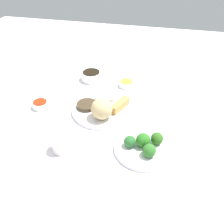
# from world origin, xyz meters

# --- Properties ---
(tabletop) EXTENTS (2.20, 2.20, 0.02)m
(tabletop) POSITION_xyz_m (0.00, 0.00, 0.01)
(tabletop) COLOR white
(tabletop) RESTS_ON ground
(main_plate) EXTENTS (0.26, 0.26, 0.02)m
(main_plate) POSITION_xyz_m (0.01, 0.04, 0.03)
(main_plate) COLOR white
(main_plate) RESTS_ON tabletop
(rice_scoop) EXTENTS (0.08, 0.08, 0.08)m
(rice_scoop) POSITION_xyz_m (0.08, 0.06, 0.08)
(rice_scoop) COLOR tan
(rice_scoop) RESTS_ON main_plate
(spring_roll) EXTENTS (0.10, 0.06, 0.03)m
(spring_roll) POSITION_xyz_m (-0.00, 0.11, 0.05)
(spring_roll) COLOR tan
(spring_roll) RESTS_ON main_plate
(crab_rangoon_wonton) EXTENTS (0.08, 0.09, 0.02)m
(crab_rangoon_wonton) POSITION_xyz_m (-0.06, 0.03, 0.04)
(crab_rangoon_wonton) COLOR beige
(crab_rangoon_wonton) RESTS_ON main_plate
(stir_fry_heap) EXTENTS (0.08, 0.08, 0.02)m
(stir_fry_heap) POSITION_xyz_m (0.02, -0.02, 0.04)
(stir_fry_heap) COLOR #423422
(stir_fry_heap) RESTS_ON main_plate
(broccoli_plate) EXTENTS (0.20, 0.20, 0.01)m
(broccoli_plate) POSITION_xyz_m (0.20, 0.23, 0.03)
(broccoli_plate) COLOR white
(broccoli_plate) RESTS_ON tabletop
(broccoli_floret_0) EXTENTS (0.05, 0.05, 0.05)m
(broccoli_floret_0) POSITION_xyz_m (0.19, 0.23, 0.06)
(broccoli_floret_0) COLOR #2A731F
(broccoli_floret_0) RESTS_ON broccoli_plate
(broccoli_floret_1) EXTENTS (0.04, 0.04, 0.04)m
(broccoli_floret_1) POSITION_xyz_m (0.23, 0.25, 0.06)
(broccoli_floret_1) COLOR #2E6E26
(broccoli_floret_1) RESTS_ON broccoli_plate
(broccoli_floret_2) EXTENTS (0.04, 0.04, 0.04)m
(broccoli_floret_2) POSITION_xyz_m (0.17, 0.27, 0.06)
(broccoli_floret_2) COLOR #2E651D
(broccoli_floret_2) RESTS_ON broccoli_plate
(broccoli_floret_4) EXTENTS (0.04, 0.04, 0.04)m
(broccoli_floret_4) POSITION_xyz_m (0.20, 0.19, 0.05)
(broccoli_floret_4) COLOR #2B692E
(broccoli_floret_4) RESTS_ON broccoli_plate
(soy_sauce_bowl) EXTENTS (0.10, 0.10, 0.04)m
(soy_sauce_bowl) POSITION_xyz_m (-0.23, -0.08, 0.04)
(soy_sauce_bowl) COLOR white
(soy_sauce_bowl) RESTS_ON tabletop
(soy_sauce_bowl_liquid) EXTENTS (0.08, 0.08, 0.00)m
(soy_sauce_bowl_liquid) POSITION_xyz_m (-0.23, -0.08, 0.06)
(soy_sauce_bowl_liquid) COLOR black
(soy_sauce_bowl_liquid) RESTS_ON soy_sauce_bowl
(sauce_ramekin_sweet_and_sour) EXTENTS (0.07, 0.07, 0.03)m
(sauce_ramekin_sweet_and_sour) POSITION_xyz_m (0.05, -0.22, 0.03)
(sauce_ramekin_sweet_and_sour) COLOR white
(sauce_ramekin_sweet_and_sour) RESTS_ON tabletop
(sauce_ramekin_sweet_and_sour_liquid) EXTENTS (0.06, 0.06, 0.00)m
(sauce_ramekin_sweet_and_sour_liquid) POSITION_xyz_m (0.05, -0.22, 0.05)
(sauce_ramekin_sweet_and_sour_liquid) COLOR red
(sauce_ramekin_sweet_and_sour_liquid) RESTS_ON sauce_ramekin_sweet_and_sour
(sauce_ramekin_hot_mustard) EXTENTS (0.07, 0.07, 0.03)m
(sauce_ramekin_hot_mustard) POSITION_xyz_m (-0.20, 0.10, 0.03)
(sauce_ramekin_hot_mustard) COLOR white
(sauce_ramekin_hot_mustard) RESTS_ON tabletop
(sauce_ramekin_hot_mustard_liquid) EXTENTS (0.06, 0.06, 0.00)m
(sauce_ramekin_hot_mustard_liquid) POSITION_xyz_m (-0.20, 0.10, 0.05)
(sauce_ramekin_hot_mustard_liquid) COLOR yellow
(sauce_ramekin_hot_mustard_liquid) RESTS_ON sauce_ramekin_hot_mustard
(teacup) EXTENTS (0.06, 0.06, 0.06)m
(teacup) POSITION_xyz_m (0.26, -0.04, 0.05)
(teacup) COLOR white
(teacup) RESTS_ON tabletop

